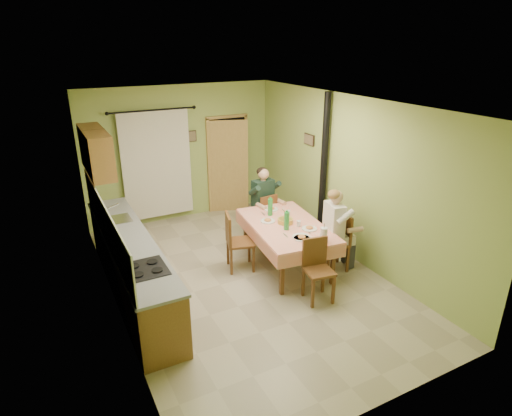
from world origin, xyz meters
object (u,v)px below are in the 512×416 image
man_right (336,221)px  dining_table (286,245)px  chair_far (264,225)px  stove_flue (322,190)px  chair_right (334,253)px  chair_left (240,253)px  man_far (264,196)px  chair_near (318,282)px

man_right → dining_table: bearing=63.8°
chair_far → man_right: size_ratio=0.67×
chair_far → man_right: (0.46, -1.58, 0.59)m
stove_flue → chair_right: bearing=-113.2°
chair_far → chair_left: bearing=-144.4°
man_right → man_far: bearing=27.4°
chair_right → chair_left: chair_left is taller
man_far → chair_far: bearing=-90.0°
chair_near → man_right: (0.77, 0.64, 0.59)m
dining_table → man_far: bearing=87.9°
chair_near → stove_flue: stove_flue is taller
dining_table → chair_far: (0.18, 1.09, -0.09)m
chair_near → chair_right: (0.78, 0.63, 0.00)m
stove_flue → chair_far: bearing=147.4°
chair_far → chair_near: bearing=-104.3°
chair_far → chair_near: size_ratio=0.98×
dining_table → stove_flue: 1.36m
chair_far → chair_right: chair_right is taller
chair_left → stove_flue: 1.99m
chair_far → chair_right: bearing=-79.7°
chair_right → man_far: man_far is taller
stove_flue → dining_table: bearing=-154.7°
chair_right → chair_left: size_ratio=0.98×
stove_flue → man_right: bearing=-113.9°
dining_table → stove_flue: (1.08, 0.51, 0.65)m
chair_right → man_right: bearing=90.0°
chair_far → man_far: (-0.00, 0.01, 0.59)m
chair_far → man_right: bearing=-80.1°
man_far → stove_flue: stove_flue is taller
dining_table → man_right: size_ratio=1.47×
chair_right → man_right: size_ratio=0.70×
chair_right → man_far: 1.77m
dining_table → man_right: bearing=-30.5°
chair_near → chair_left: size_ratio=0.95×
man_far → man_right: (0.46, -1.59, 0.00)m
dining_table → chair_near: 1.14m
chair_left → chair_near: bearing=39.6°
chair_far → stove_flue: bearing=-39.0°
man_far → stove_flue: (0.91, -0.59, 0.15)m
chair_near → chair_left: (-0.62, 1.38, 0.00)m
dining_table → chair_right: (0.65, -0.49, -0.09)m
man_right → chair_near: bearing=140.7°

